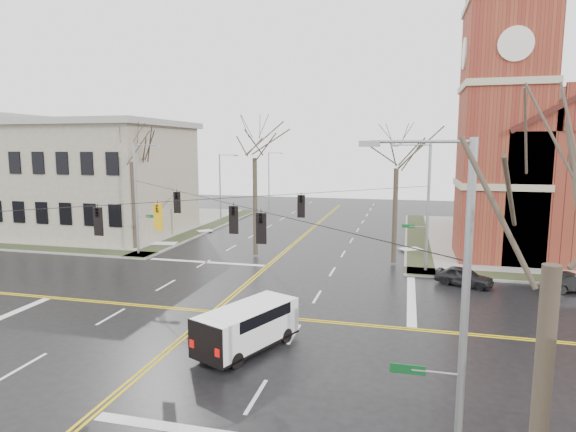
% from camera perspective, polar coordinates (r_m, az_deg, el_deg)
% --- Properties ---
extents(ground, '(120.00, 120.00, 0.00)m').
position_cam_1_polar(ground, '(27.04, -8.82, -11.16)').
color(ground, black).
rests_on(ground, ground).
extents(sidewalks, '(80.00, 80.00, 0.17)m').
position_cam_1_polar(sidewalks, '(27.02, -8.82, -11.01)').
color(sidewalks, gray).
rests_on(sidewalks, ground).
extents(road_markings, '(100.00, 100.00, 0.01)m').
position_cam_1_polar(road_markings, '(27.04, -8.82, -11.15)').
color(road_markings, gold).
rests_on(road_markings, ground).
extents(civic_building_a, '(18.00, 14.00, 11.00)m').
position_cam_1_polar(civic_building_a, '(54.11, -22.43, 3.96)').
color(civic_building_a, gray).
rests_on(civic_building_a, ground).
extents(signal_pole_ne, '(2.75, 0.22, 9.00)m').
position_cam_1_polar(signal_pole_ne, '(35.22, 15.98, 1.41)').
color(signal_pole_ne, gray).
rests_on(signal_pole_ne, ground).
extents(signal_pole_nw, '(2.75, 0.22, 9.00)m').
position_cam_1_polar(signal_pole_nw, '(41.17, -17.37, 2.29)').
color(signal_pole_nw, gray).
rests_on(signal_pole_nw, ground).
extents(signal_pole_se, '(2.75, 0.22, 9.00)m').
position_cam_1_polar(signal_pole_se, '(12.68, 19.40, -10.55)').
color(signal_pole_se, gray).
rests_on(signal_pole_se, ground).
extents(span_wires, '(23.02, 23.02, 0.03)m').
position_cam_1_polar(span_wires, '(25.67, -9.12, 2.01)').
color(span_wires, black).
rests_on(span_wires, ground).
extents(traffic_signals, '(8.21, 8.26, 1.30)m').
position_cam_1_polar(traffic_signals, '(25.16, -9.68, 0.15)').
color(traffic_signals, black).
rests_on(traffic_signals, ground).
extents(streetlight_north_a, '(2.30, 0.20, 8.00)m').
position_cam_1_polar(streetlight_north_a, '(55.65, -7.92, 3.54)').
color(streetlight_north_a, gray).
rests_on(streetlight_north_a, ground).
extents(streetlight_north_b, '(2.30, 0.20, 8.00)m').
position_cam_1_polar(streetlight_north_b, '(74.54, -2.18, 4.78)').
color(streetlight_north_b, gray).
rests_on(streetlight_north_b, ground).
extents(cargo_van, '(3.83, 5.43, 1.94)m').
position_cam_1_polar(cargo_van, '(21.96, -4.47, -12.57)').
color(cargo_van, white).
rests_on(cargo_van, ground).
extents(parked_car_a, '(3.87, 2.69, 1.22)m').
position_cam_1_polar(parked_car_a, '(33.39, 20.15, -6.72)').
color(parked_car_a, black).
rests_on(parked_car_a, ground).
extents(parked_car_b, '(3.77, 2.40, 1.17)m').
position_cam_1_polar(parked_car_b, '(34.95, 30.71, -6.77)').
color(parked_car_b, black).
rests_on(parked_car_b, ground).
extents(tree_nw_far, '(4.00, 4.00, 11.23)m').
position_cam_1_polar(tree_nw_far, '(43.44, -18.14, 6.76)').
color(tree_nw_far, '#3B3025').
rests_on(tree_nw_far, ground).
extents(tree_nw_near, '(4.00, 4.00, 11.84)m').
position_cam_1_polar(tree_nw_near, '(38.73, -3.98, 7.65)').
color(tree_nw_near, '#3B3025').
rests_on(tree_nw_near, ground).
extents(tree_ne, '(4.00, 4.00, 10.78)m').
position_cam_1_polar(tree_ne, '(36.81, 12.74, 6.27)').
color(tree_ne, '#3B3025').
rests_on(tree_ne, ground).
extents(tree_se, '(4.00, 4.00, 9.82)m').
position_cam_1_polar(tree_se, '(10.40, 28.99, -2.77)').
color(tree_se, '#3B3025').
rests_on(tree_se, ground).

